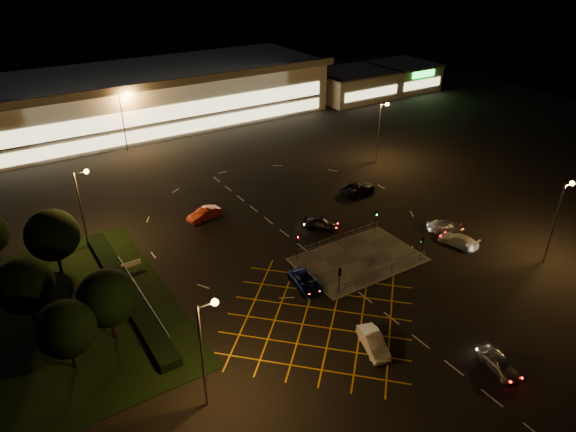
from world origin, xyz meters
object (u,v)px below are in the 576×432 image
signal_sw (340,276)px  car_left_blue (306,282)px  signal_ne (376,216)px  car_east_grey (358,188)px  car_right_silver (445,226)px  car_queue_white (373,342)px  car_far_dkgrey (321,224)px  car_circ_red (204,214)px  car_approach_white (458,240)px  signal_nw (297,242)px  signal_se (422,243)px  car_near_silver (499,363)px

signal_sw → car_left_blue: signal_sw is taller
car_left_blue → signal_ne: bearing=27.9°
car_east_grey → car_right_silver: bearing=-175.0°
car_queue_white → car_far_dkgrey: (9.11, 20.78, -0.13)m
car_far_dkgrey → car_circ_red: bearing=94.1°
car_queue_white → car_approach_white: bearing=40.2°
signal_nw → car_circ_red: bearing=108.6°
car_queue_white → car_approach_white: (20.90, 8.32, -0.05)m
signal_se → signal_ne: size_ratio=1.00×
car_near_silver → car_right_silver: (14.59, 19.39, 0.06)m
signal_se → car_near_silver: size_ratio=0.73×
signal_sw → car_approach_white: size_ratio=0.63×
car_right_silver → car_east_grey: size_ratio=0.83×
signal_sw → car_far_dkgrey: 14.24m
car_left_blue → car_circ_red: 20.32m
car_queue_white → car_circ_red: bearing=113.3°
signal_ne → car_right_silver: signal_ne is taller
signal_sw → car_left_blue: bearing=-51.1°
signal_sw → car_right_silver: 20.04m
signal_ne → car_queue_white: bearing=-131.5°
car_left_blue → signal_sw: bearing=-42.9°
car_circ_red → car_near_silver: bearing=4.1°
signal_ne → car_east_grey: 11.87m
signal_sw → car_near_silver: size_ratio=0.73×
signal_sw → car_left_blue: 4.02m
signal_se → signal_ne: (0.00, 7.99, 0.00)m
car_queue_white → car_right_silver: size_ratio=1.01×
signal_nw → car_right_silver: bearing=-13.6°
car_circ_red → car_far_dkgrey: bearing=37.6°
car_approach_white → car_east_grey: bearing=-101.0°
car_far_dkgrey → car_east_grey: car_east_grey is taller
signal_ne → car_queue_white: 21.84m
car_far_dkgrey → car_approach_white: 17.16m
car_far_dkgrey → car_circ_red: size_ratio=0.92×
signal_sw → signal_nw: 7.99m
signal_nw → car_approach_white: bearing=-23.4°
signal_sw → signal_se: 12.00m
car_near_silver → car_east_grey: car_east_grey is taller
car_near_silver → car_approach_white: car_near_silver is taller
signal_ne → car_queue_white: (-14.44, -16.31, -1.60)m
signal_nw → car_approach_white: 20.18m
car_right_silver → car_near_silver: bearing=177.7°
signal_nw → car_circ_red: size_ratio=0.66×
car_left_blue → car_right_silver: (22.01, 0.38, 0.08)m
signal_ne → car_approach_white: signal_ne is taller
car_near_silver → signal_se: bearing=78.6°
signal_nw → car_near_silver: signal_nw is taller
car_left_blue → car_east_grey: bearing=45.8°
car_queue_white → car_far_dkgrey: car_queue_white is taller
car_east_grey → signal_se: bearing=160.1°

